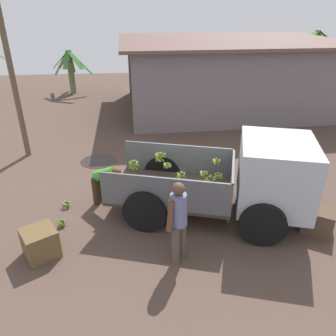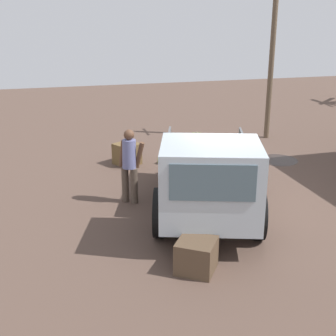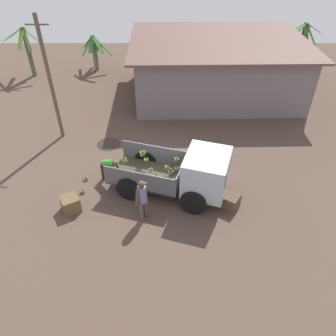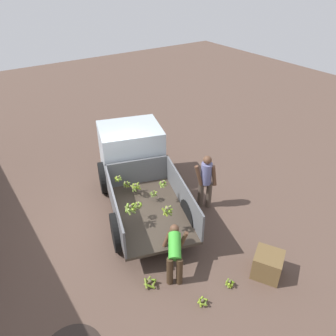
% 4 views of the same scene
% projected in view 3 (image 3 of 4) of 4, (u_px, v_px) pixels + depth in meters
% --- Properties ---
extents(ground, '(36.00, 36.00, 0.00)m').
position_uv_depth(ground, '(166.00, 177.00, 14.03)').
color(ground, brown).
extents(mud_patch_0, '(1.17, 1.17, 0.01)m').
position_uv_depth(mud_patch_0, '(109.00, 144.00, 15.99)').
color(mud_patch_0, black).
rests_on(mud_patch_0, ground).
extents(cargo_truck, '(4.95, 3.14, 1.99)m').
position_uv_depth(cargo_truck, '(193.00, 173.00, 12.53)').
color(cargo_truck, '#393026').
rests_on(cargo_truck, ground).
extents(warehouse_shed, '(10.32, 7.87, 3.19)m').
position_uv_depth(warehouse_shed, '(227.00, 54.00, 19.13)').
color(warehouse_shed, slate).
rests_on(warehouse_shed, ground).
extents(utility_pole, '(0.97, 0.18, 5.80)m').
position_uv_depth(utility_pole, '(50.00, 80.00, 14.76)').
color(utility_pole, brown).
rests_on(utility_pole, ground).
extents(banana_palm_0, '(2.65, 2.50, 3.33)m').
position_uv_depth(banana_palm_0, '(301.00, 45.00, 21.84)').
color(banana_palm_0, '#5E6B45').
rests_on(banana_palm_0, ground).
extents(banana_palm_1, '(2.47, 2.47, 3.19)m').
position_uv_depth(banana_palm_1, '(28.00, 50.00, 21.53)').
color(banana_palm_1, '#515E36').
rests_on(banana_palm_1, ground).
extents(banana_palm_2, '(2.17, 2.33, 2.38)m').
position_uv_depth(banana_palm_2, '(95.00, 52.00, 22.66)').
color(banana_palm_2, '#647C46').
rests_on(banana_palm_2, ground).
extents(person_foreground_visitor, '(0.51, 0.61, 1.75)m').
position_uv_depth(person_foreground_visitor, '(142.00, 198.00, 11.59)').
color(person_foreground_visitor, brown).
rests_on(person_foreground_visitor, ground).
extents(person_worker_loading, '(0.87, 0.82, 1.16)m').
position_uv_depth(person_worker_loading, '(108.00, 166.00, 13.46)').
color(person_worker_loading, '#3D2B1B').
rests_on(person_worker_loading, ground).
extents(banana_bunch_on_ground_0, '(0.21, 0.21, 0.18)m').
position_uv_depth(banana_bunch_on_ground_0, '(83.00, 191.00, 13.19)').
color(banana_bunch_on_ground_0, brown).
rests_on(banana_bunch_on_ground_0, ground).
extents(banana_bunch_on_ground_1, '(0.23, 0.23, 0.18)m').
position_uv_depth(banana_bunch_on_ground_1, '(86.00, 178.00, 13.82)').
color(banana_bunch_on_ground_1, brown).
rests_on(banana_bunch_on_ground_1, ground).
extents(banana_bunch_on_ground_2, '(0.32, 0.32, 0.20)m').
position_uv_depth(banana_bunch_on_ground_2, '(113.00, 168.00, 14.35)').
color(banana_bunch_on_ground_2, brown).
rests_on(banana_bunch_on_ground_2, ground).
extents(wooden_crate_0, '(0.86, 0.86, 0.61)m').
position_uv_depth(wooden_crate_0, '(71.00, 204.00, 12.31)').
color(wooden_crate_0, brown).
rests_on(wooden_crate_0, ground).
extents(wooden_crate_1, '(0.89, 0.89, 0.57)m').
position_uv_depth(wooden_crate_1, '(230.00, 201.00, 12.47)').
color(wooden_crate_1, brown).
rests_on(wooden_crate_1, ground).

